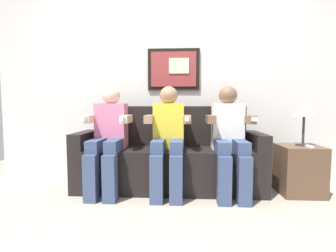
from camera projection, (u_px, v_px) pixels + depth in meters
The scene contains 9 objects.
ground_plane at pixel (167, 198), 2.45m from camera, with size 5.71×5.71×0.00m, color #9E9384.
back_wall_assembly at pixel (171, 74), 3.11m from camera, with size 4.39×0.10×2.60m.
couch at pixel (169, 160), 2.75m from camera, with size 1.99×0.58×0.90m.
person_on_left at pixel (108, 135), 2.60m from camera, with size 0.46×0.56×1.11m.
person_in_middle at pixel (168, 135), 2.56m from camera, with size 0.46×0.56×1.11m.
person_on_right at pixel (229, 136), 2.52m from camera, with size 0.46×0.56×1.11m.
side_table_right at pixel (299, 170), 2.57m from camera, with size 0.40×0.40×0.50m.
table_lamp at pixel (304, 110), 2.53m from camera, with size 0.22×0.22×0.46m.
spare_remote_on_table at pixel (309, 146), 2.45m from camera, with size 0.04×0.13×0.02m, color white.
Camera 1 is at (0.15, -2.38, 0.90)m, focal length 26.79 mm.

